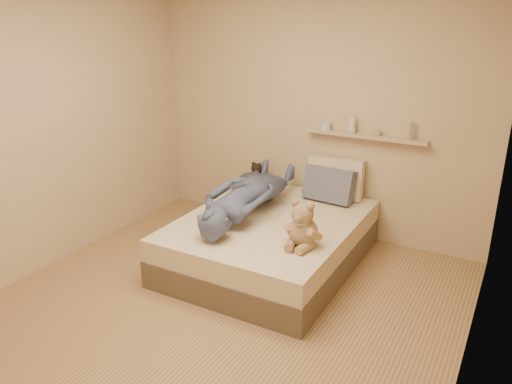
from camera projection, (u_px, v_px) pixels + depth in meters
The scene contains 10 objects.
room at pixel (211, 153), 3.53m from camera, with size 3.80×3.80×3.80m.
bed at pixel (271, 241), 4.66m from camera, with size 1.50×1.90×0.45m.
game_console at pixel (208, 222), 4.17m from camera, with size 0.17×0.12×0.05m.
teddy_bear at pixel (302, 228), 3.99m from camera, with size 0.33×0.31×0.40m.
dark_plush at pixel (257, 176), 5.40m from camera, with size 0.17×0.17×0.27m.
pillow_cream at pixel (336, 178), 5.05m from camera, with size 0.55×0.16×0.40m, color beige.
pillow_grey at pixel (329, 185), 4.96m from camera, with size 0.50×0.14×0.34m, color slate.
person at pixel (246, 194), 4.66m from camera, with size 0.57×1.57×0.38m, color #4B5277.
wall_shelf at pixel (365, 136), 4.85m from camera, with size 1.20×0.12×0.03m, color tan.
shelf_bottles at pixel (351, 126), 4.89m from camera, with size 0.91×0.10×0.19m.
Camera 1 is at (1.94, -2.82, 2.25)m, focal length 35.00 mm.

